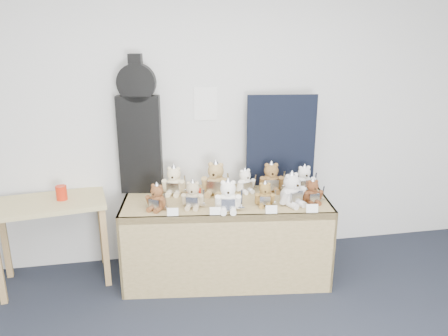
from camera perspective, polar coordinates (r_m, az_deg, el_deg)
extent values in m
plane|color=silver|center=(3.99, -3.65, 6.51)|extent=(6.00, 0.00, 6.00)
cube|color=white|center=(3.97, -2.42, 8.38)|extent=(0.21, 0.00, 0.30)
cube|color=olive|center=(3.78, 0.22, -4.41)|extent=(1.83, 0.95, 0.06)
cube|color=olive|center=(3.60, 0.57, -11.47)|extent=(1.74, 0.25, 0.73)
cube|color=olive|center=(3.96, -12.54, -9.07)|extent=(0.11, 0.73, 0.73)
cube|color=olive|center=(4.05, 12.65, -8.43)|extent=(0.11, 0.73, 0.73)
cube|color=tan|center=(3.93, -21.88, -4.32)|extent=(0.96, 0.62, 0.04)
cube|color=olive|center=(4.32, -26.70, -8.46)|extent=(0.06, 0.06, 0.71)
cube|color=olive|center=(3.88, -15.23, -10.00)|extent=(0.06, 0.06, 0.71)
cube|color=olive|center=(4.26, -15.67, -7.47)|extent=(0.06, 0.06, 0.71)
cube|color=black|center=(3.87, -10.88, 2.96)|extent=(0.38, 0.17, 0.86)
cylinder|color=black|center=(3.77, -11.35, 10.86)|extent=(0.34, 0.16, 0.32)
cube|color=black|center=(3.76, -11.47, 12.81)|extent=(0.12, 0.11, 0.21)
cube|color=black|center=(4.01, 7.46, 3.52)|extent=(0.63, 0.09, 0.84)
cylinder|color=red|center=(3.90, -20.46, -3.05)|extent=(0.09, 0.09, 0.12)
ellipsoid|color=brown|center=(3.57, -8.68, -4.41)|extent=(0.18, 0.18, 0.14)
sphere|color=brown|center=(3.53, -8.75, -2.99)|extent=(0.10, 0.10, 0.10)
cylinder|color=brown|center=(3.50, -9.09, -3.34)|extent=(0.05, 0.04, 0.04)
sphere|color=black|center=(3.49, -9.22, -3.43)|extent=(0.02, 0.02, 0.02)
sphere|color=brown|center=(3.54, -9.25, -2.31)|extent=(0.03, 0.03, 0.03)
sphere|color=brown|center=(3.50, -8.30, -2.44)|extent=(0.03, 0.03, 0.03)
cylinder|color=brown|center=(3.58, -9.76, -4.25)|extent=(0.07, 0.09, 0.11)
cylinder|color=brown|center=(3.52, -7.87, -4.56)|extent=(0.07, 0.09, 0.11)
cylinder|color=brown|center=(3.56, -9.48, -5.21)|extent=(0.08, 0.10, 0.04)
cylinder|color=brown|center=(3.53, -8.59, -5.37)|extent=(0.08, 0.10, 0.04)
cube|color=silver|center=(3.52, -9.12, -4.67)|extent=(0.09, 0.06, 0.08)
cone|color=silver|center=(3.52, -8.78, -2.32)|extent=(0.09, 0.09, 0.07)
cube|color=silver|center=(3.49, -7.66, -4.35)|extent=(0.03, 0.04, 0.15)
cube|color=silver|center=(3.51, -7.62, -5.20)|extent=(0.04, 0.03, 0.01)
ellipsoid|color=tan|center=(3.58, -4.07, -4.14)|extent=(0.17, 0.16, 0.15)
sphere|color=tan|center=(3.54, -4.11, -2.66)|extent=(0.11, 0.11, 0.11)
cylinder|color=tan|center=(3.50, -4.21, -3.04)|extent=(0.05, 0.04, 0.05)
sphere|color=black|center=(3.49, -4.25, -3.14)|extent=(0.02, 0.02, 0.02)
sphere|color=tan|center=(3.53, -4.69, -2.00)|extent=(0.03, 0.03, 0.03)
sphere|color=tan|center=(3.52, -3.55, -2.03)|extent=(0.03, 0.03, 0.03)
cylinder|color=tan|center=(3.57, -5.23, -4.10)|extent=(0.06, 0.09, 0.11)
cylinder|color=tan|center=(3.55, -2.99, -4.18)|extent=(0.06, 0.09, 0.11)
cylinder|color=tan|center=(3.55, -4.71, -5.06)|extent=(0.07, 0.10, 0.04)
cylinder|color=tan|center=(3.54, -3.64, -5.10)|extent=(0.07, 0.10, 0.04)
cube|color=silver|center=(3.52, -4.21, -4.43)|extent=(0.10, 0.04, 0.08)
cone|color=silver|center=(3.53, -4.12, -1.96)|extent=(0.09, 0.09, 0.07)
cube|color=silver|center=(3.53, -2.66, -3.92)|extent=(0.02, 0.04, 0.15)
cube|color=silver|center=(3.55, -2.65, -4.81)|extent=(0.04, 0.02, 0.01)
cube|color=red|center=(3.62, -3.95, -3.66)|extent=(0.12, 0.06, 0.13)
ellipsoid|color=white|center=(3.50, 0.53, -4.44)|extent=(0.19, 0.17, 0.17)
sphere|color=white|center=(3.46, 0.53, -2.70)|extent=(0.12, 0.12, 0.12)
cylinder|color=white|center=(3.41, 0.56, -3.15)|extent=(0.06, 0.04, 0.05)
sphere|color=black|center=(3.39, 0.57, -3.26)|extent=(0.02, 0.02, 0.02)
sphere|color=white|center=(3.44, -0.14, -1.94)|extent=(0.04, 0.04, 0.04)
sphere|color=white|center=(3.44, 1.21, -1.93)|extent=(0.04, 0.04, 0.04)
cylinder|color=white|center=(3.47, -0.80, -4.45)|extent=(0.06, 0.10, 0.13)
cylinder|color=white|center=(3.48, 1.87, -4.43)|extent=(0.06, 0.10, 0.13)
cylinder|color=white|center=(3.46, -0.08, -5.55)|extent=(0.07, 0.12, 0.05)
cylinder|color=white|center=(3.46, 1.19, -5.54)|extent=(0.07, 0.12, 0.05)
cube|color=silver|center=(3.44, 0.56, -4.79)|extent=(0.11, 0.04, 0.09)
cone|color=silver|center=(3.44, 0.53, -1.87)|extent=(0.11, 0.11, 0.08)
cube|color=silver|center=(3.46, 2.30, -4.11)|extent=(0.02, 0.04, 0.18)
cube|color=silver|center=(3.48, 2.29, -5.15)|extent=(0.05, 0.02, 0.01)
ellipsoid|color=olive|center=(3.62, 5.33, -4.02)|extent=(0.15, 0.14, 0.13)
sphere|color=olive|center=(3.59, 5.37, -2.70)|extent=(0.10, 0.10, 0.10)
cylinder|color=olive|center=(3.55, 5.41, -3.04)|extent=(0.04, 0.03, 0.04)
sphere|color=black|center=(3.54, 5.42, -3.13)|extent=(0.02, 0.02, 0.02)
sphere|color=olive|center=(3.57, 4.89, -2.13)|extent=(0.03, 0.03, 0.03)
sphere|color=olive|center=(3.58, 5.89, -2.14)|extent=(0.03, 0.03, 0.03)
cylinder|color=olive|center=(3.60, 4.35, -4.01)|extent=(0.05, 0.08, 0.10)
cylinder|color=olive|center=(3.61, 6.35, -4.02)|extent=(0.05, 0.08, 0.10)
cylinder|color=olive|center=(3.59, 4.88, -4.84)|extent=(0.06, 0.09, 0.04)
cylinder|color=olive|center=(3.59, 5.83, -4.85)|extent=(0.06, 0.09, 0.04)
cube|color=silver|center=(3.57, 5.38, -4.27)|extent=(0.09, 0.03, 0.07)
cone|color=silver|center=(3.57, 5.39, -2.08)|extent=(0.08, 0.08, 0.06)
cube|color=silver|center=(3.59, 6.69, -3.78)|extent=(0.02, 0.03, 0.14)
cube|color=silver|center=(3.61, 6.66, -4.57)|extent=(0.04, 0.01, 0.01)
ellipsoid|color=silver|center=(3.65, 8.74, -3.58)|extent=(0.22, 0.21, 0.18)
sphere|color=silver|center=(3.61, 8.83, -1.79)|extent=(0.13, 0.13, 0.13)
cylinder|color=silver|center=(3.58, 9.41, -2.19)|extent=(0.06, 0.05, 0.06)
sphere|color=black|center=(3.56, 9.62, -2.28)|extent=(0.02, 0.02, 0.02)
sphere|color=silver|center=(3.57, 8.34, -1.13)|extent=(0.04, 0.04, 0.04)
sphere|color=silver|center=(3.62, 9.38, -0.89)|extent=(0.04, 0.04, 0.04)
cylinder|color=silver|center=(3.58, 7.93, -3.83)|extent=(0.08, 0.11, 0.14)
cylinder|color=silver|center=(3.69, 9.99, -3.29)|extent=(0.08, 0.11, 0.14)
cylinder|color=silver|center=(3.60, 8.86, -4.78)|extent=(0.09, 0.13, 0.05)
cylinder|color=silver|center=(3.65, 9.83, -4.51)|extent=(0.09, 0.13, 0.05)
cube|color=silver|center=(3.60, 9.47, -3.85)|extent=(0.12, 0.06, 0.10)
cone|color=silver|center=(3.60, 8.87, -0.94)|extent=(0.11, 0.11, 0.09)
cube|color=silver|center=(3.69, 10.47, -2.87)|extent=(0.03, 0.05, 0.19)
cube|color=silver|center=(3.71, 10.41, -3.92)|extent=(0.05, 0.03, 0.01)
ellipsoid|color=brown|center=(3.73, 11.42, -3.61)|extent=(0.14, 0.12, 0.13)
sphere|color=brown|center=(3.70, 11.50, -2.32)|extent=(0.10, 0.10, 0.10)
cylinder|color=brown|center=(3.67, 11.75, -2.64)|extent=(0.04, 0.02, 0.04)
sphere|color=black|center=(3.65, 11.84, -2.72)|extent=(0.02, 0.02, 0.02)
sphere|color=brown|center=(3.68, 11.08, -1.79)|extent=(0.03, 0.03, 0.03)
sphere|color=brown|center=(3.70, 11.99, -1.72)|extent=(0.03, 0.03, 0.03)
cylinder|color=brown|center=(3.69, 10.62, -3.69)|extent=(0.04, 0.07, 0.10)
cylinder|color=brown|center=(3.74, 12.43, -3.52)|extent=(0.04, 0.07, 0.10)
cylinder|color=brown|center=(3.69, 11.24, -4.46)|extent=(0.04, 0.09, 0.04)
cylinder|color=brown|center=(3.72, 12.09, -4.37)|extent=(0.04, 0.09, 0.04)
cube|color=silver|center=(3.69, 11.74, -3.85)|extent=(0.09, 0.02, 0.07)
cone|color=silver|center=(3.69, 11.54, -1.71)|extent=(0.08, 0.08, 0.06)
cube|color=silver|center=(3.73, 12.79, -3.26)|extent=(0.01, 0.03, 0.14)
cube|color=silver|center=(3.75, 12.73, -4.02)|extent=(0.04, 0.01, 0.01)
ellipsoid|color=beige|center=(3.88, -6.50, -2.34)|extent=(0.20, 0.18, 0.17)
sphere|color=beige|center=(3.84, -6.55, -0.78)|extent=(0.12, 0.12, 0.12)
cylinder|color=beige|center=(3.80, -6.72, -1.16)|extent=(0.06, 0.04, 0.05)
sphere|color=black|center=(3.78, -6.78, -1.24)|extent=(0.02, 0.02, 0.02)
sphere|color=beige|center=(3.83, -7.15, -0.09)|extent=(0.04, 0.04, 0.04)
sphere|color=beige|center=(3.82, -6.00, -0.13)|extent=(0.04, 0.04, 0.04)
cylinder|color=beige|center=(3.87, -7.71, -2.28)|extent=(0.07, 0.10, 0.13)
cylinder|color=beige|center=(3.84, -5.42, -2.38)|extent=(0.07, 0.10, 0.13)
cylinder|color=beige|center=(3.85, -7.20, -3.27)|extent=(0.08, 0.12, 0.05)
cylinder|color=beige|center=(3.83, -6.11, -3.32)|extent=(0.08, 0.12, 0.05)
cube|color=silver|center=(3.82, -6.71, -2.61)|extent=(0.11, 0.05, 0.09)
cone|color=silver|center=(3.82, -6.58, -0.04)|extent=(0.10, 0.10, 0.08)
cube|color=silver|center=(3.81, -5.10, -2.10)|extent=(0.02, 0.04, 0.17)
cube|color=silver|center=(3.84, -5.07, -3.04)|extent=(0.05, 0.02, 0.01)
ellipsoid|color=tan|center=(3.85, -1.07, -2.21)|extent=(0.24, 0.23, 0.19)
sphere|color=tan|center=(3.80, -1.08, -0.39)|extent=(0.14, 0.14, 0.14)
cylinder|color=tan|center=(3.75, -1.31, -0.81)|extent=(0.07, 0.05, 0.06)
sphere|color=black|center=(3.73, -1.39, -0.91)|extent=(0.02, 0.02, 0.02)
sphere|color=tan|center=(3.80, -1.76, 0.45)|extent=(0.05, 0.05, 0.05)
sphere|color=tan|center=(3.78, -0.41, 0.36)|extent=(0.05, 0.05, 0.05)
cylinder|color=tan|center=(3.84, -2.48, -2.08)|extent=(0.09, 0.12, 0.14)
cylinder|color=tan|center=(3.80, 0.18, -2.30)|extent=(0.09, 0.12, 0.14)
cylinder|color=tan|center=(3.81, -1.95, -3.27)|extent=(0.10, 0.14, 0.06)
cylinder|color=tan|center=(3.79, -0.68, -3.38)|extent=(0.10, 0.14, 0.06)
cube|color=silver|center=(3.78, -1.35, -2.52)|extent=(0.12, 0.07, 0.11)
cone|color=silver|center=(3.79, -1.09, 0.48)|extent=(0.12, 0.12, 0.09)
cube|color=silver|center=(3.77, 0.55, -2.00)|extent=(0.03, 0.05, 0.20)
cube|color=silver|center=(3.80, 0.55, -3.09)|extent=(0.06, 0.03, 0.01)
ellipsoid|color=white|center=(3.91, 2.73, -2.23)|extent=(0.16, 0.15, 0.14)
sphere|color=white|center=(3.88, 2.75, -0.94)|extent=(0.10, 0.10, 0.10)
cylinder|color=white|center=(3.85, 3.05, -1.24)|extent=(0.05, 0.03, 0.04)
sphere|color=black|center=(3.83, 3.15, -1.30)|extent=(0.02, 0.02, 0.02)
sphere|color=white|center=(3.85, 2.32, -0.45)|extent=(0.03, 0.03, 0.03)
sphere|color=white|center=(3.88, 3.20, -0.32)|extent=(0.03, 0.03, 0.03)
cylinder|color=white|center=(3.87, 1.98, -2.36)|extent=(0.06, 0.08, 0.10)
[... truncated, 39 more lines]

